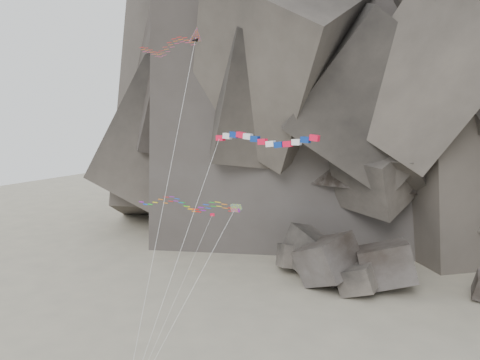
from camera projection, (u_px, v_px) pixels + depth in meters
The scene contains 6 objects.
headland at pixel (378, 39), 102.03m from camera, with size 110.00×70.00×84.00m, color #564E46, non-canonical shape.
boulder_field at pixel (320, 263), 74.65m from camera, with size 54.87×18.12×9.02m.
delta_kite at pixel (164, 47), 45.87m from camera, with size 8.78×12.72×32.62m.
banner_kite at pixel (263, 141), 41.07m from camera, with size 12.19×12.20×23.06m.
parafoil_kite at pixel (182, 203), 45.38m from camera, with size 12.57×11.11×16.63m.
pennant_kite at pixel (192, 261), 46.80m from camera, with size 1.48×16.13×14.01m.
Camera 1 is at (24.36, -36.92, 26.60)m, focal length 35.00 mm.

